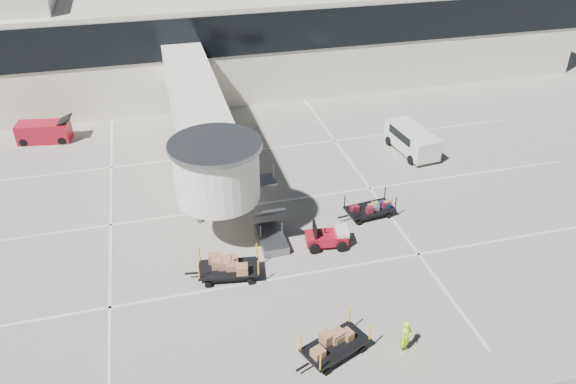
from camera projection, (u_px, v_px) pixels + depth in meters
name	position (u px, v px, depth m)	size (l,w,h in m)	color
ground	(323.00, 299.00, 27.14)	(140.00, 140.00, 0.00)	gray
lane_markings	(267.00, 200.00, 34.65)	(40.00, 30.00, 0.02)	silver
terminal	(218.00, 38.00, 49.47)	(64.00, 12.11, 15.20)	beige
jet_bridge	(202.00, 123.00, 34.09)	(5.70, 20.40, 6.03)	white
baggage_tug	(327.00, 237.00, 30.47)	(2.40, 1.71, 1.49)	maroon
suitcase_cart	(370.00, 209.00, 32.92)	(3.51, 1.71, 1.35)	black
box_cart_near	(336.00, 344.00, 23.96)	(3.57, 2.41, 1.39)	black
box_cart_far	(229.00, 267.00, 28.27)	(3.81, 1.95, 1.46)	black
ground_worker	(406.00, 337.00, 23.94)	(0.61, 0.40, 1.68)	#C2FB1A
minivan	(411.00, 138.00, 39.57)	(2.42, 4.79, 1.75)	silver
belt_loader	(44.00, 132.00, 41.15)	(4.13, 2.08, 1.91)	maroon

